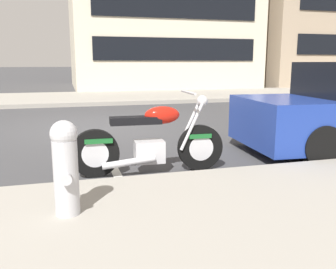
{
  "coord_description": "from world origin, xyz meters",
  "views": [
    {
      "loc": [
        -0.62,
        -8.59,
        1.49
      ],
      "look_at": [
        0.7,
        -3.9,
        0.53
      ],
      "focal_mm": 39.02,
      "sensor_mm": 36.0,
      "label": 1
    }
  ],
  "objects": [
    {
      "name": "ground_plane",
      "position": [
        0.0,
        0.0,
        0.0
      ],
      "size": [
        260.0,
        260.0,
        0.0
      ],
      "primitive_type": "plane",
      "color": "#3D3D3F"
    },
    {
      "name": "townhouse_corner_block",
      "position": [
        16.81,
        15.05,
        5.64
      ],
      "size": [
        12.29,
        12.03,
        11.27
      ],
      "color": "tan",
      "rests_on": "ground"
    },
    {
      "name": "fire_hydrant",
      "position": [
        -0.65,
        -5.34,
        0.6
      ],
      "size": [
        0.24,
        0.36,
        0.86
      ],
      "color": "#B7B7BC",
      "rests_on": "sidewalk_near_curb"
    },
    {
      "name": "sidewalk_far_curb",
      "position": [
        12.0,
        6.77,
        0.07
      ],
      "size": [
        120.0,
        5.0,
        0.14
      ],
      "primitive_type": "cube",
      "color": "gray",
      "rests_on": "ground"
    },
    {
      "name": "parked_motorcycle",
      "position": [
        0.47,
        -3.88,
        0.43
      ],
      "size": [
        2.09,
        0.62,
        1.12
      ],
      "rotation": [
        0.0,
        0.0,
        -0.04
      ],
      "color": "black",
      "rests_on": "ground"
    },
    {
      "name": "parking_stall_stripe",
      "position": [
        0.0,
        -3.67,
        0.0
      ],
      "size": [
        0.12,
        2.2,
        0.01
      ],
      "primitive_type": "cube",
      "color": "silver",
      "rests_on": "ground"
    },
    {
      "name": "townhouse_mid_block",
      "position": [
        4.84,
        14.04,
        4.87
      ],
      "size": [
        9.84,
        10.01,
        9.74
      ],
      "color": "beige",
      "rests_on": "ground"
    }
  ]
}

